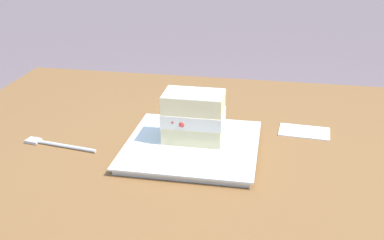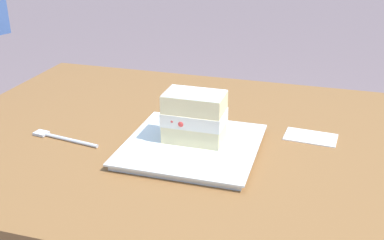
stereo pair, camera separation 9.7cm
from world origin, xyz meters
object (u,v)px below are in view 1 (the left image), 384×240
Objects in this scene: cake_slice at (193,117)px; dessert_fork at (56,144)px; dessert_plate at (192,146)px; paper_napkin at (304,132)px; patio_table at (231,176)px.

cake_slice is 0.31m from dessert_fork.
dessert_plate is 0.06m from cake_slice.
dessert_fork is 1.43× the size of paper_napkin.
dessert_fork is 0.56m from paper_napkin.
cake_slice is 1.08× the size of paper_napkin.
patio_table is 0.20m from paper_napkin.
cake_slice is at bearing -154.35° from paper_napkin.
paper_napkin is at bearing 17.58° from dessert_fork.
cake_slice is (-0.00, 0.02, 0.06)m from dessert_plate.
cake_slice reaches higher than dessert_fork.
cake_slice is at bearing 10.41° from dessert_fork.
dessert_fork is at bearing -169.59° from cake_slice.
dessert_fork is (-0.29, -0.04, -0.00)m from dessert_plate.
dessert_plate is 2.17× the size of cake_slice.
cake_slice reaches higher than dessert_plate.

